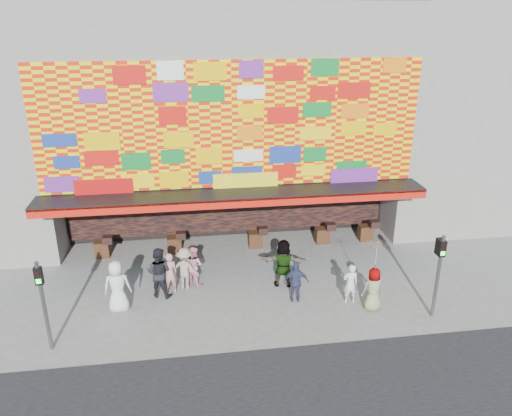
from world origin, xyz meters
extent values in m
plane|color=slate|center=(0.00, 0.00, 0.00)|extent=(90.00, 90.00, 0.00)
cube|color=gray|center=(0.00, 8.00, 6.50)|extent=(15.00, 8.00, 7.00)
cube|color=black|center=(0.00, 9.00, 1.50)|extent=(15.00, 6.00, 3.00)
cube|color=gray|center=(-7.30, 5.00, 1.50)|extent=(0.40, 2.00, 3.00)
cube|color=gray|center=(7.30, 5.00, 1.50)|extent=(0.40, 2.00, 3.00)
cube|color=black|center=(0.00, 3.40, 3.00)|extent=(15.20, 1.60, 0.12)
cube|color=red|center=(0.00, 2.62, 2.85)|extent=(15.20, 0.04, 0.35)
cube|color=#FFE400|center=(0.00, 3.96, 5.55)|extent=(14.80, 0.08, 4.90)
cube|color=black|center=(0.00, 5.85, 1.55)|extent=(14.00, 0.25, 2.50)
cube|color=gray|center=(13.00, 8.00, 6.00)|extent=(11.00, 8.00, 12.00)
cylinder|color=#59595B|center=(-6.20, -1.50, 1.50)|extent=(0.12, 0.12, 3.00)
cube|color=black|center=(-6.20, -1.50, 2.55)|extent=(0.22, 0.18, 0.55)
cube|color=black|center=(-6.20, -1.59, 2.68)|extent=(0.14, 0.02, 0.14)
cube|color=#19E533|center=(-6.20, -1.59, 2.42)|extent=(0.14, 0.02, 0.14)
cylinder|color=#59595B|center=(6.20, -1.50, 1.50)|extent=(0.12, 0.12, 3.00)
cube|color=black|center=(6.20, -1.50, 2.55)|extent=(0.22, 0.18, 0.55)
cube|color=black|center=(6.20, -1.59, 2.68)|extent=(0.14, 0.02, 0.14)
cube|color=#19E533|center=(6.20, -1.59, 2.42)|extent=(0.14, 0.02, 0.14)
imported|color=silver|center=(-4.35, 0.37, 0.94)|extent=(0.93, 0.62, 1.88)
imported|color=tan|center=(-2.62, 1.27, 0.80)|extent=(0.66, 0.52, 1.61)
imported|color=black|center=(-2.99, 1.14, 0.95)|extent=(1.11, 0.99, 1.90)
imported|color=gray|center=(-2.06, 1.53, 0.82)|extent=(1.20, 0.93, 1.63)
imported|color=#333859|center=(1.81, 0.09, 0.77)|extent=(0.95, 0.50, 1.54)
imported|color=gray|center=(1.57, 1.22, 0.93)|extent=(1.81, 0.95, 1.86)
imported|color=gray|center=(4.31, -0.81, 0.79)|extent=(0.80, 0.56, 1.58)
imported|color=silver|center=(3.68, -0.27, 0.75)|extent=(0.55, 0.37, 1.49)
imported|color=pink|center=(-1.74, 1.81, 0.77)|extent=(0.95, 0.92, 1.54)
imported|color=#D7C988|center=(4.31, -0.81, 2.16)|extent=(1.03, 1.04, 0.91)
cylinder|color=#4C3326|center=(4.31, -0.81, 1.25)|extent=(0.02, 0.02, 1.00)
camera|label=1|loc=(-1.77, -14.89, 9.72)|focal=35.00mm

